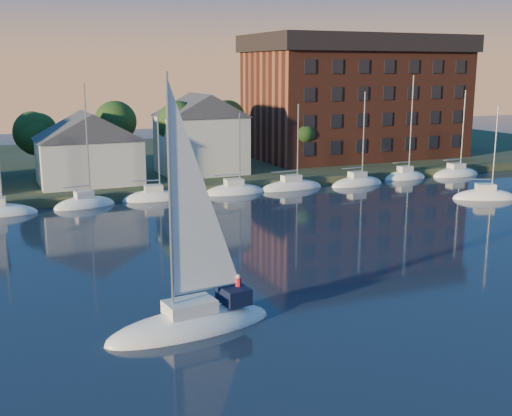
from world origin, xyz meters
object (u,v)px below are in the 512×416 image
clubhouse_east (201,133)px  hero_sailboat (193,318)px  drifting_sailboat_right (485,198)px  condo_block (356,96)px  clubhouse_centre (88,147)px

clubhouse_east → hero_sailboat: 46.97m
hero_sailboat → drifting_sailboat_right: bearing=-158.7°
condo_block → drifting_sailboat_right: condo_block is taller
drifting_sailboat_right → condo_block: bearing=111.1°
clubhouse_centre → condo_block: condo_block is taller
hero_sailboat → clubhouse_centre: bearing=-98.5°
condo_block → drifting_sailboat_right: (-1.59, -28.95, -9.70)m
clubhouse_centre → condo_block: (40.00, 7.95, 4.66)m
hero_sailboat → drifting_sailboat_right: 45.10m
clubhouse_east → drifting_sailboat_right: size_ratio=0.94×
clubhouse_east → drifting_sailboat_right: 34.06m
hero_sailboat → clubhouse_east: bearing=-115.8°
clubhouse_centre → hero_sailboat: hero_sailboat is taller
drifting_sailboat_right → clubhouse_east: bearing=161.0°
condo_block → clubhouse_east: bearing=-167.1°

